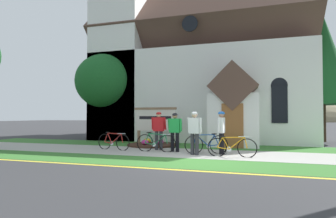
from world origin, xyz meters
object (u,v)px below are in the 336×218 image
object	(u,v)px
roadside_conifer	(323,58)
yard_deciduous_tree	(105,82)
church_sign	(155,120)
cyclist_in_white_jersey	(221,129)
bicycle_orange	(206,144)
cyclist_in_yellow_jersey	(159,128)
cyclist_in_blue_jersey	(175,129)
cyclist_in_orange_jersey	(195,129)
bicycle_blue	(113,142)
bicycle_green	(232,147)
bicycle_yellow	(156,143)

from	to	relation	value
roadside_conifer	yard_deciduous_tree	world-z (taller)	roadside_conifer
church_sign	cyclist_in_white_jersey	distance (m)	4.47
bicycle_orange	cyclist_in_yellow_jersey	world-z (taller)	cyclist_in_yellow_jersey
bicycle_orange	cyclist_in_blue_jersey	size ratio (longest dim) A/B	1.02
cyclist_in_orange_jersey	roadside_conifer	size ratio (longest dim) A/B	0.22
cyclist_in_yellow_jersey	cyclist_in_orange_jersey	world-z (taller)	cyclist_in_yellow_jersey
bicycle_blue	cyclist_in_yellow_jersey	xyz separation A→B (m)	(1.96, 0.52, 0.62)
bicycle_green	yard_deciduous_tree	size ratio (longest dim) A/B	0.33
cyclist_in_orange_jersey	yard_deciduous_tree	distance (m)	8.66
bicycle_blue	bicycle_green	bearing A→B (deg)	-7.17
cyclist_in_blue_jersey	cyclist_in_orange_jersey	distance (m)	1.20
bicycle_orange	bicycle_blue	world-z (taller)	bicycle_orange
cyclist_in_yellow_jersey	yard_deciduous_tree	size ratio (longest dim) A/B	0.31
church_sign	cyclist_in_yellow_jersey	xyz separation A→B (m)	(0.86, -2.00, -0.30)
bicycle_green	cyclist_in_blue_jersey	xyz separation A→B (m)	(-2.38, 0.79, 0.58)
cyclist_in_white_jersey	cyclist_in_blue_jersey	xyz separation A→B (m)	(-1.95, 0.17, -0.04)
bicycle_yellow	cyclist_in_white_jersey	world-z (taller)	cyclist_in_white_jersey
yard_deciduous_tree	bicycle_orange	bearing A→B (deg)	-31.40
cyclist_in_blue_jersey	bicycle_green	bearing A→B (deg)	-18.29
bicycle_green	bicycle_blue	xyz separation A→B (m)	(-5.18, 0.65, 0.00)
bicycle_orange	cyclist_in_blue_jersey	bearing A→B (deg)	173.43
yard_deciduous_tree	church_sign	bearing A→B (deg)	-23.84
bicycle_blue	roadside_conifer	xyz separation A→B (m)	(9.99, 6.85, 4.55)
bicycle_green	bicycle_yellow	bearing A→B (deg)	169.51
bicycle_orange	church_sign	bearing A→B (deg)	140.33
church_sign	bicycle_yellow	world-z (taller)	church_sign
church_sign	roadside_conifer	bearing A→B (deg)	25.95
roadside_conifer	bicycle_yellow	bearing A→B (deg)	-139.05
bicycle_yellow	cyclist_in_white_jersey	distance (m)	2.79
bicycle_yellow	cyclist_in_orange_jersey	bearing A→B (deg)	-15.63
church_sign	cyclist_in_yellow_jersey	world-z (taller)	church_sign
cyclist_in_blue_jersey	bicycle_yellow	bearing A→B (deg)	-165.46
bicycle_yellow	cyclist_in_yellow_jersey	distance (m)	0.84
church_sign	bicycle_orange	xyz separation A→B (m)	(3.06, -2.54, -0.91)
bicycle_green	cyclist_in_blue_jersey	bearing A→B (deg)	161.71
cyclist_in_white_jersey	cyclist_in_yellow_jersey	distance (m)	2.85
cyclist_in_white_jersey	yard_deciduous_tree	size ratio (longest dim) A/B	0.31
bicycle_yellow	bicycle_blue	size ratio (longest dim) A/B	1.02
bicycle_green	cyclist_in_white_jersey	bearing A→B (deg)	124.73
bicycle_blue	cyclist_in_blue_jersey	distance (m)	2.86
bicycle_blue	cyclist_in_orange_jersey	distance (m)	3.87
cyclist_in_blue_jersey	church_sign	bearing A→B (deg)	125.64
bicycle_orange	bicycle_blue	bearing A→B (deg)	179.70
cyclist_in_blue_jersey	roadside_conifer	size ratio (longest dim) A/B	0.21
bicycle_green	roadside_conifer	bearing A→B (deg)	57.29
cyclist_in_yellow_jersey	church_sign	bearing A→B (deg)	113.38
bicycle_yellow	yard_deciduous_tree	size ratio (longest dim) A/B	0.32
cyclist_in_yellow_jersey	cyclist_in_orange_jersey	xyz separation A→B (m)	(1.82, -1.07, -0.01)
cyclist_in_yellow_jersey	cyclist_in_white_jersey	bearing A→B (deg)	-11.21
cyclist_in_white_jersey	cyclist_in_orange_jersey	world-z (taller)	cyclist_in_white_jersey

